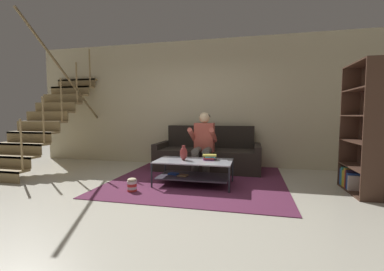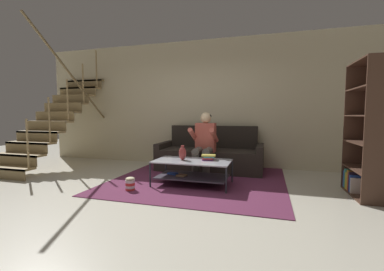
{
  "view_description": "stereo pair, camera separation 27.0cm",
  "coord_description": "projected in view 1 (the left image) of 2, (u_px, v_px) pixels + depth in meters",
  "views": [
    {
      "loc": [
        1.19,
        -3.5,
        1.17
      ],
      "look_at": [
        0.14,
        0.97,
        0.81
      ],
      "focal_mm": 24.0,
      "sensor_mm": 36.0,
      "label": 1
    },
    {
      "loc": [
        1.45,
        -3.44,
        1.17
      ],
      "look_at": [
        0.14,
        0.97,
        0.81
      ],
      "focal_mm": 24.0,
      "sensor_mm": 36.0,
      "label": 2
    }
  ],
  "objects": [
    {
      "name": "person_seated_center",
      "position": [
        203.0,
        141.0,
        4.96
      ],
      "size": [
        0.5,
        0.58,
        1.23
      ],
      "color": "#5E5A51",
      "rests_on": "ground"
    },
    {
      "name": "bookshelf",
      "position": [
        362.0,
        140.0,
        3.85
      ],
      "size": [
        0.32,
        0.89,
        1.94
      ],
      "color": "#4B3125",
      "rests_on": "ground"
    },
    {
      "name": "couch",
      "position": [
        208.0,
        156.0,
        5.51
      ],
      "size": [
        2.19,
        0.91,
        0.94
      ],
      "color": "#29231E",
      "rests_on": "ground"
    },
    {
      "name": "book_stack",
      "position": [
        209.0,
        157.0,
        4.34
      ],
      "size": [
        0.25,
        0.21,
        0.09
      ],
      "color": "purple",
      "rests_on": "coffee_table"
    },
    {
      "name": "staircase_run",
      "position": [
        47.0,
        116.0,
        5.59
      ],
      "size": [
        1.07,
        2.52,
        3.01
      ],
      "color": "#A38858",
      "rests_on": "ground"
    },
    {
      "name": "popcorn_tub",
      "position": [
        132.0,
        185.0,
        3.93
      ],
      "size": [
        0.15,
        0.15,
        0.21
      ],
      "color": "red",
      "rests_on": "ground"
    },
    {
      "name": "coffee_table",
      "position": [
        193.0,
        168.0,
        4.3
      ],
      "size": [
        1.27,
        0.69,
        0.42
      ],
      "color": "silver",
      "rests_on": "ground"
    },
    {
      "name": "ground",
      "position": [
        168.0,
        195.0,
        3.76
      ],
      "size": [
        16.8,
        16.8,
        0.0
      ],
      "primitive_type": "plane",
      "color": "beige"
    },
    {
      "name": "area_rug",
      "position": [
        200.0,
        178.0,
        4.8
      ],
      "size": [
        3.0,
        3.2,
        0.01
      ],
      "color": "#622847",
      "rests_on": "ground"
    },
    {
      "name": "back_partition",
      "position": [
        201.0,
        103.0,
        6.04
      ],
      "size": [
        8.4,
        0.12,
        2.9
      ],
      "primitive_type": "cube",
      "color": "beige",
      "rests_on": "ground"
    },
    {
      "name": "vase",
      "position": [
        184.0,
        153.0,
        4.31
      ],
      "size": [
        0.12,
        0.12,
        0.25
      ],
      "color": "maroon",
      "rests_on": "coffee_table"
    }
  ]
}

